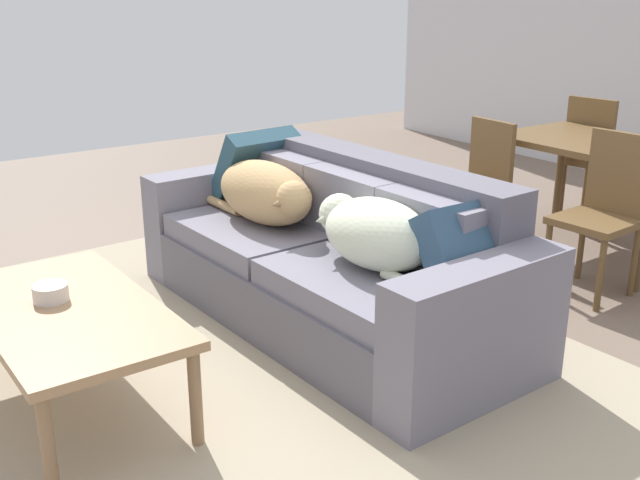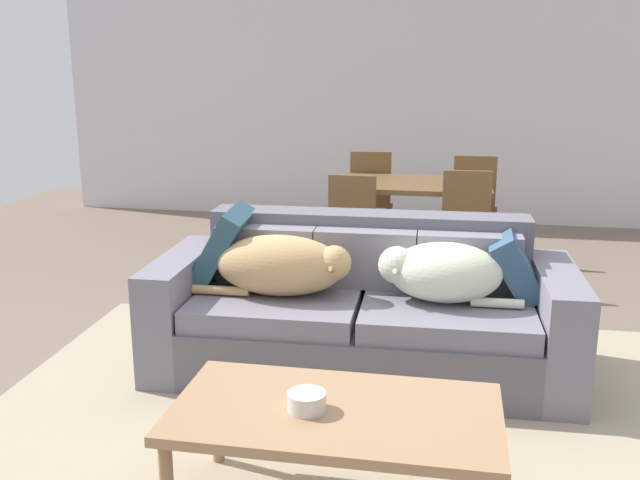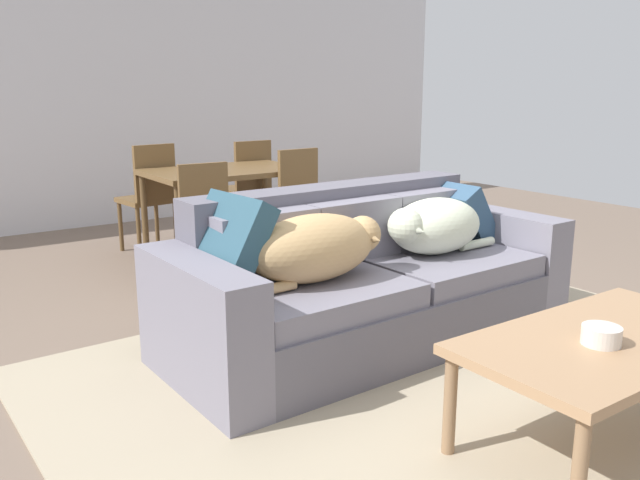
{
  "view_description": "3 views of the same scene",
  "coord_description": "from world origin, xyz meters",
  "views": [
    {
      "loc": [
        2.83,
        -2.21,
        1.71
      ],
      "look_at": [
        0.1,
        -0.25,
        0.55
      ],
      "focal_mm": 42.71,
      "sensor_mm": 36.0,
      "label": 1
    },
    {
      "loc": [
        0.33,
        -3.77,
        1.7
      ],
      "look_at": [
        -0.37,
        -0.04,
        0.74
      ],
      "focal_mm": 40.11,
      "sensor_mm": 36.0,
      "label": 2
    },
    {
      "loc": [
        -2.31,
        -2.71,
        1.39
      ],
      "look_at": [
        -0.37,
        0.08,
        0.59
      ],
      "focal_mm": 36.75,
      "sensor_mm": 36.0,
      "label": 3
    }
  ],
  "objects": [
    {
      "name": "dog_on_left_cushion",
      "position": [
        -0.55,
        -0.14,
        0.62
      ],
      "size": [
        0.87,
        0.38,
        0.33
      ],
      "rotation": [
        0.0,
        0.0,
        0.03
      ],
      "color": "tan",
      "rests_on": "couch"
    },
    {
      "name": "area_rug",
      "position": [
        -0.13,
        -0.68,
        0.01
      ],
      "size": [
        3.67,
        3.0,
        0.01
      ],
      "primitive_type": "cube",
      "rotation": [
        0.0,
        0.0,
        0.03
      ],
      "color": "tan",
      "rests_on": "ground"
    },
    {
      "name": "couch",
      "position": [
        -0.13,
        -0.01,
        0.32
      ],
      "size": [
        2.31,
        1.0,
        0.84
      ],
      "rotation": [
        0.0,
        0.0,
        0.03
      ],
      "color": "#5E5B66",
      "rests_on": "ground"
    },
    {
      "name": "dining_chair_near_left",
      "position": [
        -0.41,
        1.35,
        0.49
      ],
      "size": [
        0.42,
        0.42,
        0.87
      ],
      "rotation": [
        0.0,
        0.0,
        -0.05
      ],
      "color": "brown",
      "rests_on": "ground"
    },
    {
      "name": "back_partition",
      "position": [
        0.0,
        4.0,
        1.35
      ],
      "size": [
        8.0,
        0.12,
        2.7
      ],
      "primitive_type": "cube",
      "color": "silver",
      "rests_on": "ground"
    },
    {
      "name": "dining_table",
      "position": [
        0.03,
        1.99,
        0.67
      ],
      "size": [
        1.21,
        0.8,
        0.74
      ],
      "color": "brown",
      "rests_on": "ground"
    },
    {
      "name": "coffee_table",
      "position": [
        -0.05,
        -1.4,
        0.41
      ],
      "size": [
        1.22,
        0.65,
        0.45
      ],
      "color": "#A87F59",
      "rests_on": "ground"
    },
    {
      "name": "dining_chair_near_right",
      "position": [
        0.45,
        1.45,
        0.5
      ],
      "size": [
        0.42,
        0.42,
        0.91
      ],
      "rotation": [
        0.0,
        0.0,
        0.05
      ],
      "color": "brown",
      "rests_on": "ground"
    },
    {
      "name": "bowl_on_coffee_table",
      "position": [
        -0.15,
        -1.43,
        0.49
      ],
      "size": [
        0.14,
        0.14,
        0.07
      ],
      "primitive_type": "cylinder",
      "color": "silver",
      "rests_on": "coffee_table"
    },
    {
      "name": "dining_chair_far_right",
      "position": [
        0.52,
        2.52,
        0.51
      ],
      "size": [
        0.41,
        0.41,
        0.91
      ],
      "rotation": [
        0.0,
        0.0,
        3.16
      ],
      "color": "brown",
      "rests_on": "ground"
    },
    {
      "name": "throw_pillow_by_right_arm",
      "position": [
        0.7,
        0.08,
        0.61
      ],
      "size": [
        0.32,
        0.37,
        0.39
      ],
      "primitive_type": "cube",
      "rotation": [
        0.0,
        -0.55,
        -0.02
      ],
      "color": "#314E6A",
      "rests_on": "couch"
    },
    {
      "name": "dog_on_right_cushion",
      "position": [
        0.29,
        -0.09,
        0.61
      ],
      "size": [
        0.76,
        0.41,
        0.32
      ],
      "rotation": [
        0.0,
        0.0,
        0.03
      ],
      "color": "beige",
      "rests_on": "couch"
    },
    {
      "name": "ground_plane",
      "position": [
        0.0,
        0.0,
        0.0
      ],
      "size": [
        10.0,
        10.0,
        0.0
      ],
      "primitive_type": "plane",
      "color": "#756152"
    },
    {
      "name": "dining_chair_far_left",
      "position": [
        -0.39,
        2.54,
        0.51
      ],
      "size": [
        0.44,
        0.44,
        0.92
      ],
      "rotation": [
        0.0,
        0.0,
        3.26
      ],
      "color": "brown",
      "rests_on": "ground"
    },
    {
      "name": "throw_pillow_by_left_arm",
      "position": [
        -0.96,
        0.03,
        0.66
      ],
      "size": [
        0.36,
        0.49,
        0.46
      ],
      "primitive_type": "cube",
      "rotation": [
        0.0,
        0.51,
        0.07
      ],
      "color": "#2B4F60",
      "rests_on": "couch"
    }
  ]
}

